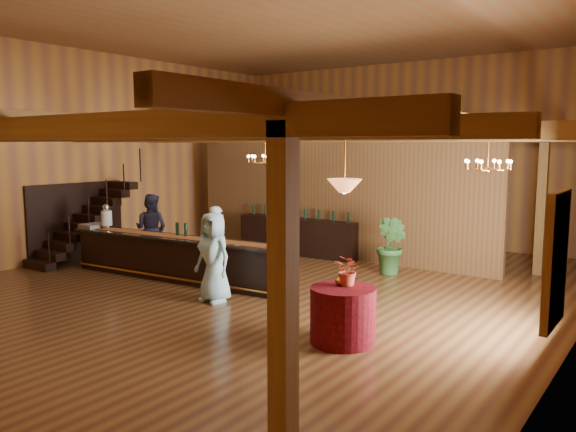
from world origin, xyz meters
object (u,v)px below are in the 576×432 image
Objects in this scene: chandelier_left at (265,159)px; floor_plant at (392,245)px; beverage_dispenser at (107,217)px; raffle_drum at (276,239)px; tasting_bar at (176,258)px; chandelier_right at (488,164)px; staff_second at (151,229)px; backbar_shelf at (298,236)px; bartender at (217,241)px; round_table at (343,315)px; pendant_lamp at (345,186)px; guest at (214,257)px.

chandelier_left reaches higher than floor_plant.
beverage_dispenser reaches higher than raffle_drum.
chandelier_right is at bearing 8.68° from tasting_bar.
beverage_dispenser is 0.34× the size of staff_second.
backbar_shelf is 2.59× the size of floor_plant.
bartender reaches higher than backbar_shelf.
staff_second is at bearing -166.68° from chandelier_left.
staff_second is (-4.44, 0.63, -0.26)m from raffle_drum.
beverage_dispenser is 5.06m from backbar_shelf.
chandelier_left is 0.49× the size of bartender.
beverage_dispenser is at bearing -125.93° from backbar_shelf.
chandelier_right is at bearing 20.59° from raffle_drum.
bartender is at bearing 155.21° from round_table.
pendant_lamp is at bearing -32.13° from raffle_drum.
beverage_dispenser is 0.37× the size of bartender.
guest is (4.14, -0.64, -0.39)m from beverage_dispenser.
beverage_dispenser is at bearing -154.11° from chandelier_left.
beverage_dispenser is at bearing 31.63° from bartender.
staff_second is (-2.29, 0.04, 0.08)m from bartender.
chandelier_right is 0.45× the size of staff_second.
backbar_shelf is 2.20× the size of bartender.
beverage_dispenser reaches higher than floor_plant.
raffle_drum is 2.45m from chandelier_left.
bartender is at bearing 158.52° from staff_second.
raffle_drum reaches higher than tasting_bar.
backbar_shelf is (-2.13, 3.82, -0.65)m from raffle_drum.
tasting_bar is at bearing 4.08° from beverage_dispenser.
tasting_bar is 4.27× the size of floor_plant.
tasting_bar is 2.74m from raffle_drum.
backbar_shelf is 2.06× the size of guest.
chandelier_right is 6.12m from bartender.
round_table is at bearing -52.05° from backbar_shelf.
raffle_drum is at bearing 58.19° from guest.
beverage_dispenser is at bearing -175.78° from raffle_drum.
pendant_lamp is at bearing -19.85° from tasting_bar.
raffle_drum reaches higher than round_table.
pendant_lamp reaches higher than backbar_shelf.
backbar_shelf is at bearing -77.78° from bartender.
round_table is at bearing -19.85° from tasting_bar.
pendant_lamp reaches higher than round_table.
chandelier_left is at bearing -74.59° from backbar_shelf.
chandelier_right reaches higher than round_table.
floor_plant is (-1.38, 4.56, 0.26)m from round_table.
tasting_bar is 2.10m from guest.
staff_second is 1.02× the size of guest.
bartender is 0.91× the size of staff_second.
chandelier_left reaches higher than raffle_drum.
beverage_dispenser is at bearing 176.22° from guest.
backbar_shelf is 3.95m from staff_second.
pendant_lamp is at bearing -8.98° from beverage_dispenser.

